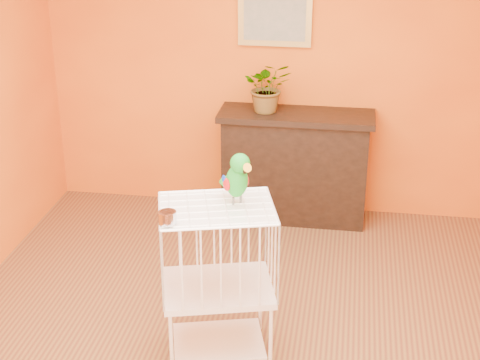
# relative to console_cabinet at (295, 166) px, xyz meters

# --- Properties ---
(ground) EXTENTS (4.50, 4.50, 0.00)m
(ground) POSITION_rel_console_cabinet_xyz_m (-0.22, -2.02, -0.49)
(ground) COLOR brown
(ground) RESTS_ON ground
(room_shell) EXTENTS (4.50, 4.50, 4.50)m
(room_shell) POSITION_rel_console_cabinet_xyz_m (-0.22, -2.02, 1.09)
(room_shell) COLOR orange
(room_shell) RESTS_ON ground
(console_cabinet) EXTENTS (1.32, 0.47, 0.98)m
(console_cabinet) POSITION_rel_console_cabinet_xyz_m (0.00, 0.00, 0.00)
(console_cabinet) COLOR black
(console_cabinet) RESTS_ON ground
(potted_plant) EXTENTS (0.47, 0.50, 0.34)m
(potted_plant) POSITION_rel_console_cabinet_xyz_m (-0.25, -0.04, 0.66)
(potted_plant) COLOR #26722D
(potted_plant) RESTS_ON console_cabinet
(framed_picture) EXTENTS (0.62, 0.04, 0.50)m
(framed_picture) POSITION_rel_console_cabinet_xyz_m (-0.22, 0.20, 1.26)
(framed_picture) COLOR #AF893E
(framed_picture) RESTS_ON room_shell
(birdcage) EXTENTS (0.79, 0.68, 1.04)m
(birdcage) POSITION_rel_console_cabinet_xyz_m (-0.30, -2.06, 0.05)
(birdcage) COLOR white
(birdcage) RESTS_ON ground
(feed_cup) EXTENTS (0.10, 0.10, 0.07)m
(feed_cup) POSITION_rel_console_cabinet_xyz_m (-0.54, -2.32, 0.59)
(feed_cup) COLOR silver
(feed_cup) RESTS_ON birdcage
(parrot) EXTENTS (0.24, 0.27, 0.33)m
(parrot) POSITION_rel_console_cabinet_xyz_m (-0.19, -1.98, 0.72)
(parrot) COLOR #59544C
(parrot) RESTS_ON birdcage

